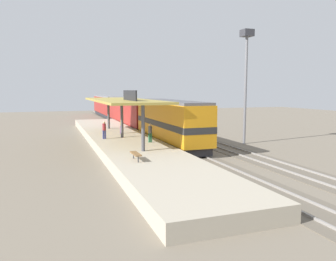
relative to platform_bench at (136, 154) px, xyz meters
The scene contains 13 objects.
ground_plane 13.84m from the platform_bench, 54.50° to the left, with size 120.00×120.00×0.00m, color #706656.
track_near 12.79m from the platform_bench, 61.85° to the left, with size 3.20×110.00×0.16m.
track_far 15.49m from the platform_bench, 46.62° to the left, with size 3.20×110.00×0.16m.
platform 11.34m from the platform_bench, 82.88° to the left, with size 6.00×44.00×0.90m, color #A89E89.
station_canopy 11.66m from the platform_bench, 82.83° to the left, with size 5.20×18.00×4.70m.
platform_bench is the anchor object (origin of this frame).
locomotive 11.48m from the platform_bench, 58.33° to the left, with size 2.93×14.43×4.44m.
passenger_carriage_front 28.38m from the platform_bench, 77.79° to the left, with size 2.90×20.00×4.24m.
passenger_carriage_rear 48.90m from the platform_bench, 82.95° to the left, with size 2.90×20.00×4.24m.
light_mast 17.66m from the platform_bench, 31.51° to the left, with size 1.10×1.10×11.70m.
person_waiting 14.34m from the platform_bench, 82.06° to the left, with size 0.34×0.34×1.71m.
person_walking 7.88m from the platform_bench, 66.44° to the left, with size 0.34×0.34×1.71m.
person_boarding 10.81m from the platform_bench, 92.35° to the left, with size 0.34×0.34×1.71m.
Camera 1 is at (-11.34, -32.79, 5.64)m, focal length 35.69 mm.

